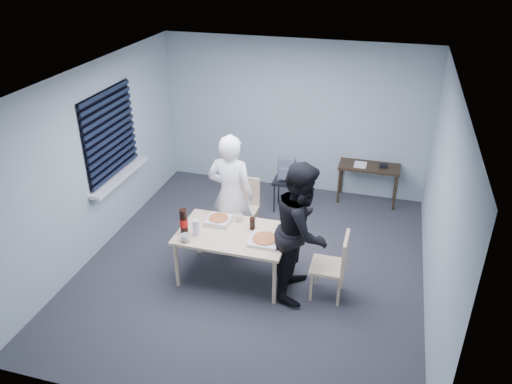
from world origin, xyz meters
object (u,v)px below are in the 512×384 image
(chair_far, at_px, (244,203))
(side_table, at_px, (369,170))
(chair_right, at_px, (335,262))
(person_white, at_px, (231,195))
(soda_bottle, at_px, (184,221))
(person_black, at_px, (302,230))
(dining_table, at_px, (233,237))
(stool, at_px, (286,186))
(mug_a, at_px, (186,238))
(backpack, at_px, (286,169))
(mug_b, at_px, (239,218))

(chair_far, relative_size, side_table, 0.90)
(chair_right, xyz_separation_m, person_white, (-1.54, 0.64, 0.37))
(soda_bottle, bearing_deg, person_black, 5.11)
(dining_table, relative_size, person_black, 0.79)
(side_table, relative_size, stool, 1.82)
(person_black, relative_size, mug_a, 14.39)
(person_black, bearing_deg, mug_a, 103.07)
(dining_table, bearing_deg, chair_right, -2.09)
(chair_far, distance_m, side_table, 2.28)
(chair_right, height_order, backpack, backpack)
(chair_far, relative_size, person_white, 0.50)
(chair_right, bearing_deg, chair_far, 143.26)
(person_white, bearing_deg, chair_right, 157.57)
(chair_far, relative_size, backpack, 2.35)
(stool, bearing_deg, mug_b, -99.32)
(chair_far, height_order, side_table, chair_far)
(dining_table, relative_size, backpack, 3.70)
(chair_far, relative_size, soda_bottle, 2.72)
(person_white, bearing_deg, chair_far, -94.33)
(person_white, relative_size, mug_a, 14.39)
(person_black, distance_m, side_table, 2.70)
(side_table, bearing_deg, chair_right, -94.22)
(mug_b, bearing_deg, chair_right, -14.53)
(person_white, relative_size, soda_bottle, 5.41)
(stool, bearing_deg, person_white, -109.38)
(chair_right, xyz_separation_m, mug_a, (-1.82, -0.30, 0.22))
(mug_a, bearing_deg, person_white, 73.05)
(stool, relative_size, mug_b, 5.44)
(stool, distance_m, soda_bottle, 2.31)
(backpack, relative_size, mug_a, 3.08)
(dining_table, height_order, stool, dining_table)
(mug_b, bearing_deg, mug_a, -127.46)
(person_black, height_order, soda_bottle, person_black)
(mug_a, distance_m, soda_bottle, 0.24)
(mug_b, bearing_deg, backpack, 80.61)
(dining_table, relative_size, stool, 2.57)
(person_black, xyz_separation_m, stool, (-0.62, 1.97, -0.45))
(chair_right, relative_size, person_white, 0.50)
(side_table, distance_m, mug_a, 3.56)
(chair_right, bearing_deg, backpack, 118.16)
(chair_right, relative_size, stool, 1.63)
(dining_table, xyz_separation_m, mug_b, (-0.01, 0.30, 0.11))
(backpack, distance_m, mug_b, 1.66)
(chair_right, height_order, stool, chair_right)
(person_white, distance_m, person_black, 1.26)
(side_table, relative_size, soda_bottle, 3.03)
(person_white, bearing_deg, soda_bottle, 62.78)
(person_white, distance_m, backpack, 1.44)
(dining_table, distance_m, chair_right, 1.33)
(stool, bearing_deg, person_black, -72.40)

